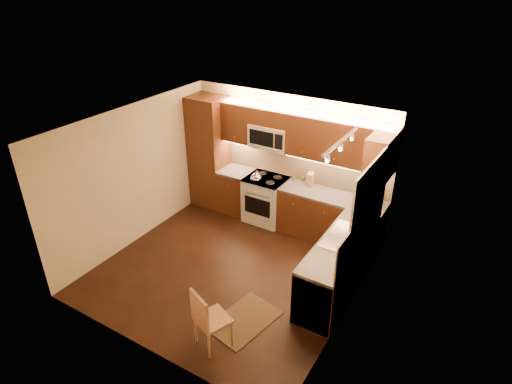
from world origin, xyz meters
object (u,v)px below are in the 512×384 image
Objects in this scene: microwave at (270,136)px; sink at (345,233)px; stove at (266,199)px; dining_chair at (213,318)px; toaster_oven at (368,196)px; soap_bottle at (375,213)px; kettle at (256,175)px; knife_block at (310,179)px.

sink is at bearing -32.21° from microwave.
stove is 3.30m from dining_chair.
dining_chair is (-0.94, -3.26, -0.55)m from toaster_oven.
soap_bottle is (2.22, -0.34, 0.53)m from stove.
soap_bottle is 3.10m from dining_chair.
stove is at bearing 150.64° from sink.
microwave is at bearing 65.20° from kettle.
toaster_oven reaches higher than sink.
stove is 2.03m from toaster_oven.
kettle is 1.01m from knife_block.
kettle is 3.21m from dining_chair.
kettle reaches higher than soap_bottle.
soap_bottle is at bearing -8.90° from kettle.
microwave is at bearing 147.79° from sink.
stove is 4.44× the size of kettle.
sink is at bearing -83.89° from soap_bottle.
kettle is (-0.11, -0.31, -0.70)m from microwave.
toaster_oven is 2.06× the size of soap_bottle.
microwave reaches higher than sink.
toaster_oven is 1.52× the size of knife_block.
microwave reaches higher than soap_bottle.
toaster_oven is (2.06, 0.30, -0.01)m from kettle.
toaster_oven is at bearing 141.87° from soap_bottle.
stove is at bearing -172.36° from toaster_oven.
soap_bottle is (2.33, -0.16, -0.03)m from kettle.
sink is 2.31× the size of toaster_oven.
sink is 2.32m from kettle.
dining_chair is at bearing -74.39° from kettle.
toaster_oven is at bearing 92.49° from sink.
microwave is 0.88× the size of sink.
sink is 1.76m from knife_block.
dining_chair is (0.17, -3.33, -0.56)m from knife_block.
toaster_oven is 0.41× the size of dining_chair.
stove is 2.47× the size of toaster_oven.
microwave is 3.67× the size of kettle.
sink is (2.00, -1.26, -0.74)m from microwave.
soap_bottle is (1.39, -0.53, -0.03)m from knife_block.
microwave is at bearing 173.69° from knife_block.
kettle is at bearing -109.74° from microwave.
sink reaches higher than stove.
microwave is at bearing 90.00° from stove.
knife_block is 1.36× the size of soap_bottle.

